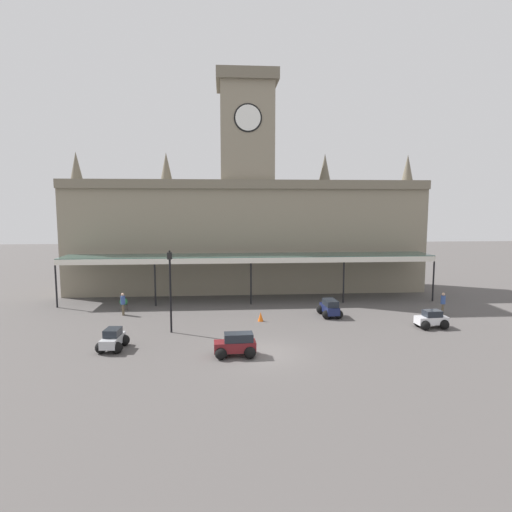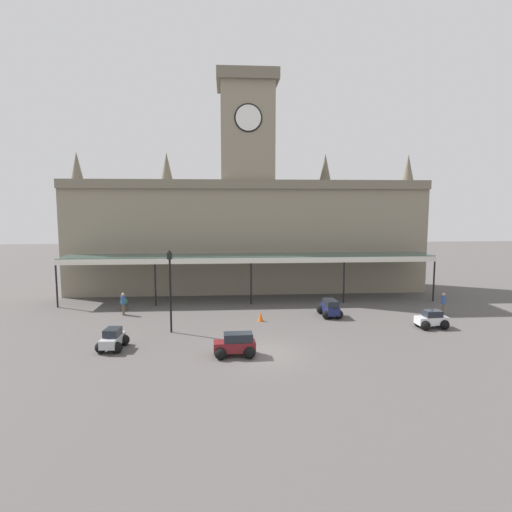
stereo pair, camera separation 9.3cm
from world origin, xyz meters
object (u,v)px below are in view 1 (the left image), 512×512
Objects in this scene: car_silver_sedan at (113,341)px; pedestrian_beside_cars at (443,303)px; victorian_lamppost at (170,282)px; traffic_cone at (261,317)px; car_white_sedan at (431,320)px; car_maroon_estate at (236,346)px; car_navy_estate at (330,309)px; pedestrian_near_entrance at (123,303)px; planter_near_kerb at (124,304)px.

car_silver_sedan is 23.40m from pedestrian_beside_cars.
victorian_lamppost is 7.02m from traffic_cone.
car_white_sedan is (20.09, 2.81, 0.00)m from car_silver_sedan.
car_maroon_estate is 0.43× the size of victorian_lamppost.
pedestrian_beside_cars reaches higher than car_navy_estate.
car_maroon_estate is at bearing -132.18° from car_navy_estate.
pedestrian_near_entrance is (-21.27, 4.94, 0.41)m from car_white_sedan.
car_navy_estate is 8.54m from pedestrian_beside_cars.
car_navy_estate reaches higher than traffic_cone.
traffic_cone is (-5.19, -0.96, -0.24)m from car_navy_estate.
car_white_sedan is at bearing 7.95° from car_silver_sedan.
pedestrian_near_entrance is at bearing 130.85° from car_maroon_estate.
car_white_sedan is 21.84m from pedestrian_near_entrance.
pedestrian_near_entrance is 1.62m from planter_near_kerb.
pedestrian_beside_cars is at bearing -4.00° from pedestrian_near_entrance.
car_white_sedan is (6.03, -3.44, -0.06)m from car_navy_estate.
planter_near_kerb is (-24.09, 3.19, -0.42)m from pedestrian_beside_cars.
car_navy_estate is at bearing -5.60° from pedestrian_near_entrance.
car_white_sedan is 0.40× the size of victorian_lamppost.
victorian_lamppost reaches higher than car_navy_estate.
pedestrian_near_entrance is 0.31× the size of victorian_lamppost.
victorian_lamppost is at bearing -171.18° from pedestrian_beside_cars.
planter_near_kerb is at bearing 158.95° from traffic_cone.
car_white_sedan is 3.22× the size of traffic_cone.
victorian_lamppost is (-19.67, -3.05, 2.37)m from pedestrian_beside_cars.
car_navy_estate is at bearing 23.98° from car_silver_sedan.
car_silver_sedan is 7.84m from pedestrian_near_entrance.
car_silver_sedan is 1.26× the size of pedestrian_near_entrance.
traffic_cone is at bearing 74.24° from car_maroon_estate.
car_navy_estate is 3.50× the size of traffic_cone.
car_maroon_estate reaches higher than car_white_sedan.
victorian_lamppost is at bearing -163.88° from car_navy_estate.
pedestrian_beside_cars is at bearing 26.19° from car_maroon_estate.
car_maroon_estate is 3.49× the size of traffic_cone.
car_silver_sedan is 0.92× the size of car_maroon_estate.
traffic_cone is at bearing 30.79° from car_silver_sedan.
pedestrian_near_entrance reaches higher than car_maroon_estate.
victorian_lamppost is (2.92, 3.03, 2.77)m from car_silver_sedan.
pedestrian_beside_cars reaches higher than planter_near_kerb.
victorian_lamppost is 8.14m from planter_near_kerb.
pedestrian_beside_cars is (15.67, 7.71, 0.34)m from car_maroon_estate.
pedestrian_near_entrance reaches higher than car_navy_estate.
traffic_cone is at bearing 167.53° from car_white_sedan.
car_maroon_estate is 1.37× the size of pedestrian_beside_cars.
car_white_sedan is at bearing -16.69° from planter_near_kerb.
planter_near_kerb is at bearing 99.15° from car_silver_sedan.
pedestrian_beside_cars is (8.53, -0.17, 0.34)m from car_navy_estate.
car_white_sedan is at bearing -0.75° from victorian_lamppost.
victorian_lamppost reaches higher than car_silver_sedan.
victorian_lamppost is at bearing 130.68° from car_maroon_estate.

